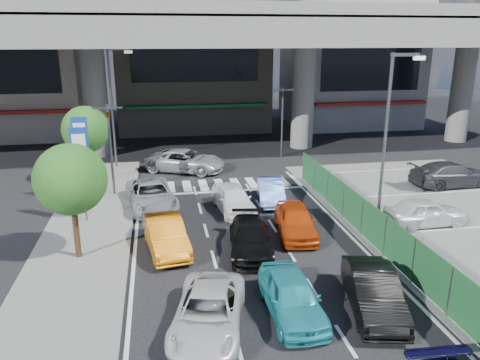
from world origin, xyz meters
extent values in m
plane|color=black|center=(0.00, 0.00, 0.00)|extent=(120.00, 120.00, 0.00)
cube|color=#595957|center=(-7.00, 4.00, 0.06)|extent=(4.00, 30.00, 0.12)
cylinder|color=slate|center=(-8.00, 22.00, 4.00)|extent=(1.80, 1.80, 8.00)
cylinder|color=slate|center=(8.00, 22.00, 4.00)|extent=(1.80, 1.80, 8.00)
cylinder|color=slate|center=(22.00, 22.00, 4.00)|extent=(1.80, 1.80, 8.00)
cube|color=slate|center=(0.00, 22.00, 9.00)|extent=(64.00, 14.00, 2.00)
cube|color=slate|center=(0.00, 15.20, 10.30)|extent=(64.00, 0.40, 0.90)
cube|color=slate|center=(0.00, 28.80, 10.30)|extent=(64.00, 0.40, 0.90)
cube|color=#ACA38A|center=(-16.00, 32.00, 6.50)|extent=(12.00, 10.00, 13.00)
cube|color=#A51B14|center=(-16.00, 26.90, 2.80)|extent=(10.80, 1.60, 0.25)
cube|color=gray|center=(0.00, 33.00, 7.50)|extent=(14.00, 10.00, 15.00)
cube|color=#146527|center=(0.00, 27.90, 2.80)|extent=(12.60, 1.60, 0.25)
cube|color=black|center=(0.00, 27.98, 8.25)|extent=(11.20, 0.10, 6.75)
cube|color=gray|center=(16.00, 32.00, 6.00)|extent=(12.00, 10.00, 12.00)
cube|color=#A51B14|center=(16.00, 26.90, 2.80)|extent=(10.80, 1.60, 0.25)
cube|color=black|center=(16.00, 26.98, 6.60)|extent=(9.60, 0.10, 5.40)
cylinder|color=#595B60|center=(-6.20, 12.00, 2.60)|extent=(0.14, 0.14, 5.20)
cube|color=#595B60|center=(-6.20, 12.00, 5.00)|extent=(1.60, 0.08, 0.08)
imported|color=black|center=(-6.20, 12.00, 4.70)|extent=(0.26, 1.24, 0.50)
cylinder|color=#595B60|center=(5.50, 19.00, 2.60)|extent=(0.14, 0.14, 5.20)
cube|color=#595B60|center=(5.50, 19.00, 5.00)|extent=(1.60, 0.08, 0.08)
imported|color=black|center=(5.50, 19.00, 4.70)|extent=(0.26, 1.24, 0.50)
cylinder|color=#595B60|center=(7.00, 6.00, 4.00)|extent=(0.16, 0.16, 8.00)
cube|color=#595B60|center=(7.60, 6.00, 7.90)|extent=(1.40, 0.15, 0.15)
cube|color=silver|center=(8.30, 6.00, 7.75)|extent=(0.50, 0.22, 0.18)
cylinder|color=#595B60|center=(-6.50, 18.00, 4.00)|extent=(0.16, 0.16, 8.00)
cube|color=#595B60|center=(-5.90, 18.00, 7.90)|extent=(1.40, 0.15, 0.15)
cube|color=silver|center=(-5.20, 18.00, 7.75)|extent=(0.50, 0.22, 0.18)
cylinder|color=#595B60|center=(-7.20, 8.00, 1.10)|extent=(0.10, 0.10, 2.20)
cube|color=navy|center=(-7.20, 8.00, 3.20)|extent=(0.80, 0.12, 3.00)
cube|color=white|center=(-7.20, 7.93, 3.20)|extent=(0.60, 0.02, 2.40)
cylinder|color=#595B60|center=(-7.60, 11.00, 1.10)|extent=(0.10, 0.10, 2.20)
cube|color=navy|center=(-7.60, 11.00, 3.20)|extent=(0.80, 0.12, 3.00)
cube|color=white|center=(-7.60, 10.93, 3.20)|extent=(0.60, 0.02, 2.40)
cylinder|color=#382314|center=(-7.00, 4.00, 1.20)|extent=(0.24, 0.24, 2.40)
sphere|color=#1A4313|center=(-7.00, 4.00, 3.40)|extent=(2.80, 2.80, 2.80)
cylinder|color=#382314|center=(-7.80, 14.50, 1.20)|extent=(0.24, 0.24, 2.40)
sphere|color=#1A4313|center=(-7.80, 14.50, 3.40)|extent=(2.80, 2.80, 2.80)
imported|color=silver|center=(-2.34, -1.71, 0.62)|extent=(3.04, 4.81, 1.24)
imported|color=teal|center=(0.39, -1.37, 0.68)|extent=(1.64, 3.99, 1.35)
imported|color=black|center=(3.09, -1.61, 0.69)|extent=(2.34, 4.41, 1.38)
imported|color=orange|center=(-3.48, 4.24, 0.69)|extent=(2.06, 4.36, 1.38)
imported|color=black|center=(0.00, 3.41, 0.61)|extent=(2.26, 4.41, 1.22)
imported|color=#C23E0C|center=(2.37, 4.80, 0.69)|extent=(2.14, 4.23, 1.38)
imported|color=#A3A6AB|center=(-4.08, 9.59, 0.69)|extent=(3.01, 5.25, 1.38)
imported|color=white|center=(0.07, 8.27, 0.69)|extent=(2.08, 4.21, 1.38)
imported|color=#678EEC|center=(2.34, 9.40, 0.63)|extent=(1.93, 3.97, 1.25)
imported|color=#9D9FA5|center=(-1.85, 16.30, 0.73)|extent=(5.81, 4.43, 1.47)
imported|color=silver|center=(8.72, 4.69, 0.73)|extent=(3.95, 1.67, 1.33)
imported|color=#303035|center=(13.62, 10.08, 0.79)|extent=(5.15, 2.33, 1.46)
cone|color=#D63D0B|center=(6.22, 2.56, 0.40)|extent=(0.45, 0.45, 0.69)
camera|label=1|loc=(-3.59, -14.16, 8.65)|focal=35.00mm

